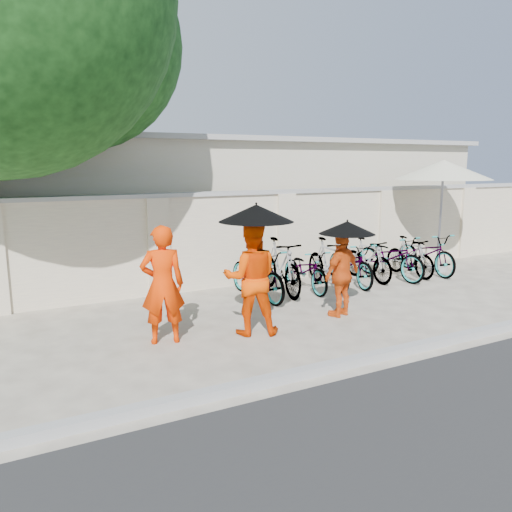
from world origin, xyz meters
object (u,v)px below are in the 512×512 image
patio_umbrella (443,171)px  monk_left (163,285)px  monk_center (251,278)px  monk_right (342,274)px

patio_umbrella → monk_left: bearing=-167.0°
monk_left → monk_center: (1.35, -0.25, 0.01)m
monk_center → monk_right: bearing=-154.7°
monk_left → monk_center: 1.38m
monk_left → monk_center: size_ratio=0.99×
monk_center → patio_umbrella: (6.35, 2.04, 1.58)m
monk_right → patio_umbrella: bearing=-173.8°
monk_left → monk_right: 3.21m
monk_center → monk_left: bearing=12.0°
monk_right → patio_umbrella: size_ratio=0.53×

